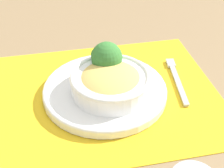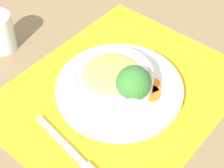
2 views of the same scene
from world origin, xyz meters
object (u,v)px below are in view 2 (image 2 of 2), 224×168
Objects in this scene: broccoli_floret at (134,83)px; fork at (71,152)px; water_glass at (0,34)px; bowl at (112,78)px.

broccoli_floret is 0.49× the size of fork.
broccoli_floret is 0.93× the size of water_glass.
fork is (0.15, 0.33, -0.04)m from water_glass.
bowl is 0.06m from broccoli_floret.
fork is (0.18, 0.02, -0.04)m from bowl.
bowl is 0.31m from water_glass.
bowl is 1.85× the size of water_glass.
water_glass is at bearing -100.34° from fork.
broccoli_floret reaches higher than fork.
water_glass is at bearing -85.48° from bowl.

